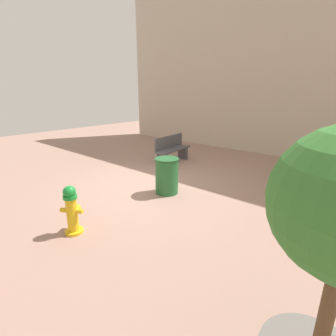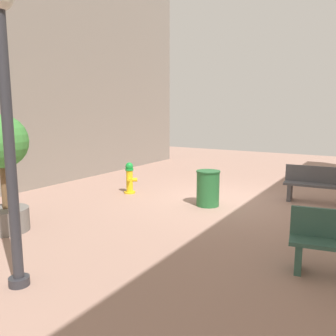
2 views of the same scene
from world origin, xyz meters
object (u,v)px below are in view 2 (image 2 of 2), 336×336
(fire_hydrant, at_px, (130,178))
(bench_near, at_px, (317,184))
(street_lamp, at_px, (6,106))
(trash_bin, at_px, (208,188))
(planter_tree, at_px, (2,160))

(fire_hydrant, xyz_separation_m, bench_near, (-4.83, -1.68, 0.04))
(street_lamp, relative_size, trash_bin, 4.37)
(fire_hydrant, relative_size, bench_near, 0.55)
(bench_near, bearing_deg, street_lamp, 67.85)
(fire_hydrant, relative_size, planter_tree, 0.39)
(bench_near, height_order, street_lamp, street_lamp)
(fire_hydrant, height_order, planter_tree, planter_tree)
(planter_tree, bearing_deg, bench_near, -131.61)
(planter_tree, xyz_separation_m, trash_bin, (-2.64, -3.82, -0.98))
(fire_hydrant, bearing_deg, planter_tree, 88.33)
(planter_tree, bearing_deg, fire_hydrant, -91.67)
(fire_hydrant, bearing_deg, bench_near, -160.83)
(street_lamp, xyz_separation_m, trash_bin, (-0.49, -5.10, -1.99))
(street_lamp, bearing_deg, bench_near, -112.15)
(fire_hydrant, distance_m, bench_near, 5.11)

